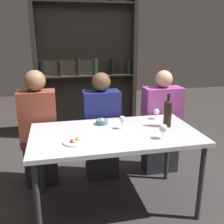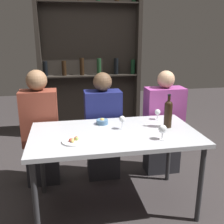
% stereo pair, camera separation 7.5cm
% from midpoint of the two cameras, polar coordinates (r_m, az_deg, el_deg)
% --- Properties ---
extents(ground_plane, '(10.00, 10.00, 0.00)m').
position_cam_midpoint_polar(ground_plane, '(2.65, 1.37, -19.60)').
color(ground_plane, '#332D2D').
extents(dining_table, '(1.46, 0.80, 0.74)m').
position_cam_midpoint_polar(dining_table, '(2.31, 1.48, -5.85)').
color(dining_table, '#B7BABF').
rests_on(dining_table, ground_plane).
extents(wine_rack_wall, '(1.56, 0.21, 2.27)m').
position_cam_midpoint_polar(wine_rack_wall, '(4.11, -4.28, 10.80)').
color(wine_rack_wall, '#28231E').
rests_on(wine_rack_wall, ground_plane).
extents(wine_bottle, '(0.07, 0.07, 0.31)m').
position_cam_midpoint_polar(wine_bottle, '(2.44, 13.00, -0.13)').
color(wine_bottle, black).
rests_on(wine_bottle, dining_table).
extents(wine_glass_0, '(0.06, 0.06, 0.11)m').
position_cam_midpoint_polar(wine_glass_0, '(2.65, 10.68, -0.13)').
color(wine_glass_0, silver).
rests_on(wine_glass_0, dining_table).
extents(wine_glass_1, '(0.06, 0.06, 0.12)m').
position_cam_midpoint_polar(wine_glass_1, '(2.34, 3.14, -1.70)').
color(wine_glass_1, silver).
rests_on(wine_glass_1, dining_table).
extents(wine_glass_2, '(0.07, 0.07, 0.12)m').
position_cam_midpoint_polar(wine_glass_2, '(2.16, 11.92, -3.72)').
color(wine_glass_2, silver).
rests_on(wine_glass_2, dining_table).
extents(food_plate_0, '(0.19, 0.19, 0.04)m').
position_cam_midpoint_polar(food_plate_0, '(2.10, -7.27, -6.25)').
color(food_plate_0, white).
rests_on(food_plate_0, dining_table).
extents(snack_bowl, '(0.11, 0.11, 0.06)m').
position_cam_midpoint_polar(snack_bowl, '(2.49, -1.29, -2.11)').
color(snack_bowl, '#4C7299').
rests_on(snack_bowl, dining_table).
extents(seated_person_left, '(0.37, 0.22, 1.23)m').
position_cam_midpoint_polar(seated_person_left, '(2.83, -14.51, -4.16)').
color(seated_person_left, '#26262B').
rests_on(seated_person_left, ground_plane).
extents(seated_person_center, '(0.38, 0.22, 1.19)m').
position_cam_midpoint_polar(seated_person_center, '(2.87, -1.22, -3.94)').
color(seated_person_center, '#26262B').
rests_on(seated_person_center, ground_plane).
extents(seated_person_right, '(0.43, 0.22, 1.19)m').
position_cam_midpoint_polar(seated_person_right, '(3.05, 11.77, -3.11)').
color(seated_person_right, '#26262B').
rests_on(seated_person_right, ground_plane).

